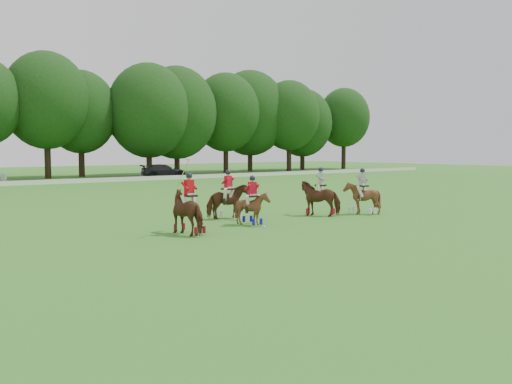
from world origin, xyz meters
TOP-DOWN VIEW (x-y plane):
  - ground at (0.00, 0.00)m, footprint 180.00×180.00m
  - boundary_rail at (0.00, 38.00)m, footprint 120.00×0.10m
  - car_right at (18.15, 42.50)m, footprint 5.64×3.29m
  - polo_red_a at (-2.51, 2.85)m, footprint 1.35×2.22m
  - polo_red_b at (1.46, 5.79)m, footprint 1.98×1.80m
  - polo_red_c at (1.09, 3.38)m, footprint 1.52×1.62m
  - polo_stripe_a at (6.09, 4.14)m, footprint 2.02×2.27m
  - polo_stripe_b at (8.16, 3.18)m, footprint 1.64×1.77m
  - polo_ball at (1.02, 2.43)m, footprint 0.09×0.09m

SIDE VIEW (x-z plane):
  - ground at x=0.00m, z-range 0.00..0.00m
  - polo_ball at x=1.02m, z-range 0.00..0.09m
  - boundary_rail at x=0.00m, z-range 0.00..0.44m
  - car_right at x=18.15m, z-range 0.00..1.54m
  - polo_red_c at x=1.09m, z-range -0.32..1.90m
  - polo_red_b at x=1.46m, z-range -0.33..2.07m
  - polo_stripe_b at x=8.16m, z-range -0.33..2.08m
  - polo_stripe_a at x=6.09m, z-range -0.32..2.14m
  - polo_red_a at x=-2.51m, z-range -0.59..2.42m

